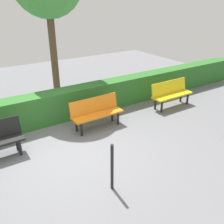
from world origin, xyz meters
TOP-DOWN VIEW (x-y plane):
  - ground_plane at (0.00, 0.00)m, footprint 18.35×18.35m
  - bench_yellow at (-4.10, -0.68)m, footprint 1.51×0.48m
  - bench_orange at (-1.24, -0.73)m, footprint 1.50×0.48m
  - hedge_row at (-1.24, -1.76)m, footprint 14.35×0.57m
  - railing_post_mid at (-0.22, 1.65)m, footprint 0.06×0.06m

SIDE VIEW (x-z plane):
  - ground_plane at x=0.00m, z-range 0.00..0.00m
  - hedge_row at x=-1.24m, z-range 0.00..0.91m
  - bench_orange at x=-1.24m, z-range 0.05..0.91m
  - bench_yellow at x=-4.10m, z-range 0.05..0.91m
  - railing_post_mid at x=-0.22m, z-range 0.00..1.00m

